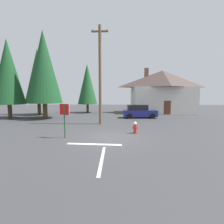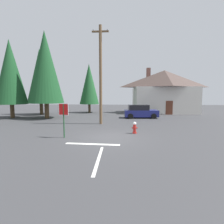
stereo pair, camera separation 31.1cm
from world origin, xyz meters
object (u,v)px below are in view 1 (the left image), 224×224
(fire_hydrant, at_px, (135,128))
(pine_tree_far_center, at_px, (44,67))
(pine_tree_tall_left, at_px, (87,84))
(utility_pole, at_px, (100,74))
(parked_car, at_px, (139,112))
(stop_sign_near, at_px, (64,113))
(pine_tree_short_left, at_px, (38,76))
(pine_tree_mid_left, at_px, (8,72))
(house, at_px, (162,91))

(fire_hydrant, relative_size, pine_tree_far_center, 0.08)
(pine_tree_tall_left, bearing_deg, utility_pole, -73.37)
(parked_car, xyz_separation_m, pine_tree_far_center, (-11.45, -1.12, 5.36))
(stop_sign_near, distance_m, parked_car, 12.24)
(utility_pole, bearing_deg, pine_tree_short_left, 141.26)
(stop_sign_near, height_order, pine_tree_far_center, pine_tree_far_center)
(stop_sign_near, bearing_deg, pine_tree_far_center, 119.66)
(pine_tree_mid_left, bearing_deg, house, 20.81)
(fire_hydrant, height_order, pine_tree_mid_left, pine_tree_mid_left)
(utility_pole, xyz_separation_m, pine_tree_mid_left, (-11.68, 3.95, 0.75))
(stop_sign_near, relative_size, pine_tree_short_left, 0.24)
(house, relative_size, pine_tree_tall_left, 1.35)
(parked_car, distance_m, pine_tree_far_center, 12.69)
(fire_hydrant, relative_size, pine_tree_mid_left, 0.09)
(parked_car, bearing_deg, fire_hydrant, -97.89)
(stop_sign_near, relative_size, pine_tree_far_center, 0.22)
(stop_sign_near, bearing_deg, pine_tree_mid_left, 135.73)
(utility_pole, xyz_separation_m, pine_tree_short_left, (-9.80, 7.86, 0.67))
(utility_pole, xyz_separation_m, house, (8.67, 11.68, -1.39))
(parked_car, xyz_separation_m, pine_tree_mid_left, (-15.98, -0.92, 4.85))
(house, bearing_deg, fire_hydrant, -109.54)
(stop_sign_near, distance_m, pine_tree_mid_left, 14.45)
(stop_sign_near, bearing_deg, pine_tree_short_left, 120.64)
(pine_tree_tall_left, height_order, pine_tree_far_center, pine_tree_far_center)
(utility_pole, relative_size, parked_car, 2.23)
(parked_car, bearing_deg, stop_sign_near, -119.65)
(utility_pole, height_order, pine_tree_tall_left, utility_pole)
(fire_hydrant, height_order, parked_car, parked_car)
(fire_hydrant, relative_size, house, 0.08)
(house, relative_size, pine_tree_far_center, 1.00)
(house, bearing_deg, pine_tree_tall_left, -176.84)
(fire_hydrant, distance_m, utility_pole, 6.81)
(pine_tree_short_left, bearing_deg, parked_car, -11.98)
(house, relative_size, parked_car, 2.49)
(pine_tree_far_center, bearing_deg, parked_car, 5.60)
(pine_tree_mid_left, xyz_separation_m, pine_tree_short_left, (1.88, 3.91, -0.09))
(utility_pole, relative_size, pine_tree_mid_left, 0.98)
(utility_pole, relative_size, house, 0.90)
(pine_tree_far_center, bearing_deg, stop_sign_near, -60.34)
(pine_tree_mid_left, bearing_deg, pine_tree_far_center, -2.53)
(pine_tree_mid_left, bearing_deg, pine_tree_short_left, 64.31)
(pine_tree_tall_left, relative_size, pine_tree_short_left, 0.82)
(parked_car, bearing_deg, pine_tree_far_center, -174.40)
(fire_hydrant, bearing_deg, pine_tree_mid_left, 151.26)
(utility_pole, bearing_deg, fire_hydrant, -53.51)
(fire_hydrant, xyz_separation_m, pine_tree_far_center, (-10.20, 7.88, 5.72))
(pine_tree_far_center, bearing_deg, pine_tree_short_left, 122.83)
(house, bearing_deg, parked_car, -122.65)
(stop_sign_near, bearing_deg, utility_pole, 73.18)
(parked_car, bearing_deg, pine_tree_tall_left, 141.00)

